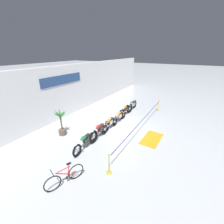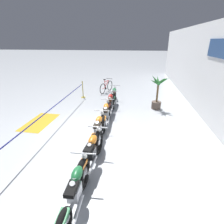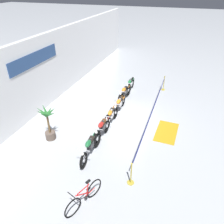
# 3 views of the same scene
# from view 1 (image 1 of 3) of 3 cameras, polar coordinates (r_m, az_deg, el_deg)

# --- Properties ---
(ground_plane) EXTENTS (120.00, 120.00, 0.00)m
(ground_plane) POSITION_cam_1_polar(r_m,az_deg,el_deg) (11.20, 4.01, -5.57)
(ground_plane) COLOR #B2B7BC
(back_wall) EXTENTS (28.00, 0.29, 4.20)m
(back_wall) POSITION_cam_1_polar(r_m,az_deg,el_deg) (13.33, -16.11, 7.88)
(back_wall) COLOR white
(back_wall) RESTS_ON ground
(motorcycle_green_0) EXTENTS (2.28, 0.62, 0.93)m
(motorcycle_green_0) POSITION_cam_1_polar(r_m,az_deg,el_deg) (8.79, -10.07, -10.94)
(motorcycle_green_0) COLOR black
(motorcycle_green_0) RESTS_ON ground
(motorcycle_red_1) EXTENTS (2.30, 0.62, 0.99)m
(motorcycle_red_1) POSITION_cam_1_polar(r_m,az_deg,el_deg) (9.72, -4.63, -7.01)
(motorcycle_red_1) COLOR black
(motorcycle_red_1) RESTS_ON ground
(motorcycle_orange_2) EXTENTS (2.27, 0.62, 0.93)m
(motorcycle_orange_2) POSITION_cam_1_polar(r_m,az_deg,el_deg) (10.65, -0.84, -4.26)
(motorcycle_orange_2) COLOR black
(motorcycle_orange_2) RESTS_ON ground
(motorcycle_orange_3) EXTENTS (2.21, 0.62, 0.92)m
(motorcycle_orange_3) POSITION_cam_1_polar(r_m,az_deg,el_deg) (11.71, 2.75, -1.76)
(motorcycle_orange_3) COLOR black
(motorcycle_orange_3) RESTS_ON ground
(motorcycle_orange_4) EXTENTS (2.30, 0.62, 0.98)m
(motorcycle_orange_4) POSITION_cam_1_polar(r_m,az_deg,el_deg) (13.00, 5.31, 0.79)
(motorcycle_orange_4) COLOR black
(motorcycle_orange_4) RESTS_ON ground
(motorcycle_green_5) EXTENTS (2.26, 0.62, 0.96)m
(motorcycle_green_5) POSITION_cam_1_polar(r_m,az_deg,el_deg) (14.15, 7.61, 2.52)
(motorcycle_green_5) COLOR black
(motorcycle_green_5) RESTS_ON ground
(bicycle) EXTENTS (1.64, 0.70, 0.96)m
(bicycle) POSITION_cam_1_polar(r_m,az_deg,el_deg) (7.05, -17.50, -22.46)
(bicycle) COLOR black
(bicycle) RESTS_ON ground
(potted_palm_left_of_row) EXTENTS (0.95, 1.00, 1.82)m
(potted_palm_left_of_row) POSITION_cam_1_polar(r_m,az_deg,el_deg) (10.32, -18.84, -3.76)
(potted_palm_left_of_row) COLOR brown
(potted_palm_left_of_row) RESTS_ON ground
(stanchion_far_left) EXTENTS (8.85, 0.28, 1.05)m
(stanchion_far_left) POSITION_cam_1_polar(r_m,az_deg,el_deg) (9.31, 8.75, -6.97)
(stanchion_far_left) COLOR gold
(stanchion_far_left) RESTS_ON ground
(stanchion_mid_left) EXTENTS (0.28, 0.28, 1.05)m
(stanchion_mid_left) POSITION_cam_1_polar(r_m,az_deg,el_deg) (14.57, 17.15, 1.76)
(stanchion_mid_left) COLOR gold
(stanchion_mid_left) RESTS_ON ground
(floor_banner) EXTENTS (2.00, 1.12, 0.01)m
(floor_banner) POSITION_cam_1_polar(r_m,az_deg,el_deg) (10.06, 14.89, -9.83)
(floor_banner) COLOR #B78E19
(floor_banner) RESTS_ON ground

